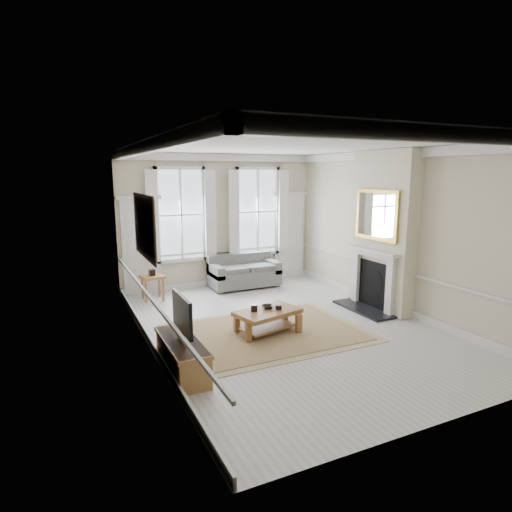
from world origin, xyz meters
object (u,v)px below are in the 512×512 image
tv_stand (182,356)px  sofa (243,273)px  coffee_table (268,314)px  side_table (152,280)px

tv_stand → sofa: bearing=55.9°
sofa → tv_stand: bearing=-124.1°
sofa → tv_stand: sofa is taller
sofa → coffee_table: 3.35m
coffee_table → tv_stand: size_ratio=0.93×
sofa → coffee_table: sofa is taller
sofa → side_table: (-2.39, -0.18, 0.12)m
sofa → coffee_table: size_ratio=1.35×
side_table → tv_stand: (-0.39, -3.92, -0.22)m
side_table → coffee_table: (1.47, -3.04, -0.11)m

